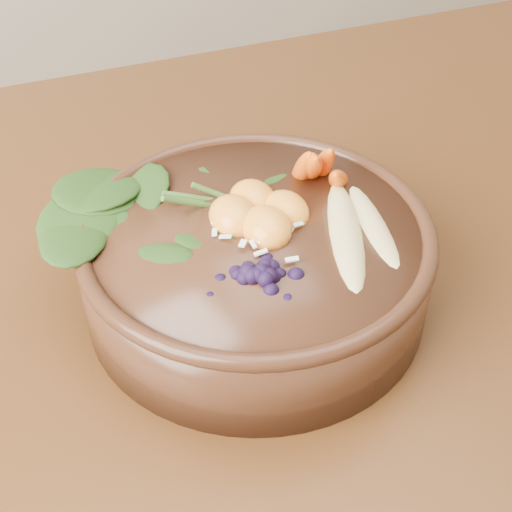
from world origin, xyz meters
TOP-DOWN VIEW (x-y plane):
  - dining_table at (0.00, 0.00)m, footprint 1.60×0.90m
  - stoneware_bowl at (-0.28, -0.01)m, footprint 0.36×0.36m
  - kale_heap at (-0.30, 0.06)m, footprint 0.23×0.22m
  - carrot_cluster at (-0.21, 0.04)m, footprint 0.07×0.07m
  - banana_halves at (-0.21, -0.04)m, footprint 0.09×0.14m
  - mandarin_cluster at (-0.27, 0.01)m, footprint 0.11×0.11m
  - blueberry_pile at (-0.30, -0.06)m, footprint 0.15×0.14m
  - coconut_flakes at (-0.29, -0.03)m, footprint 0.11×0.10m

SIDE VIEW (x-z plane):
  - dining_table at x=0.00m, z-range 0.28..1.03m
  - stoneware_bowl at x=-0.28m, z-range 0.75..0.82m
  - coconut_flakes at x=-0.29m, z-range 0.82..0.83m
  - banana_halves at x=-0.21m, z-range 0.82..0.85m
  - mandarin_cluster at x=-0.27m, z-range 0.82..0.85m
  - blueberry_pile at x=-0.30m, z-range 0.82..0.86m
  - kale_heap at x=-0.30m, z-range 0.82..0.86m
  - carrot_cluster at x=-0.21m, z-range 0.82..0.90m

